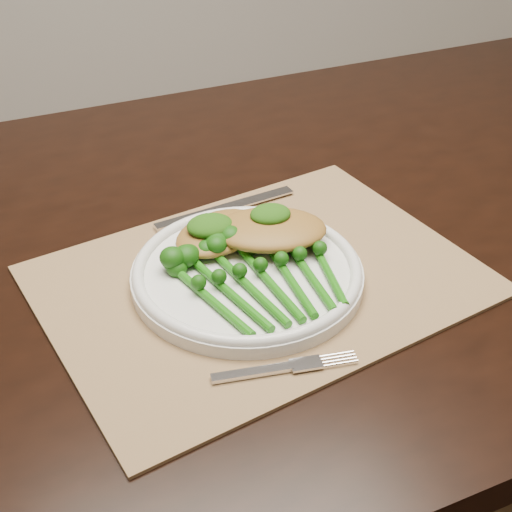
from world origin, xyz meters
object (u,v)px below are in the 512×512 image
object	(u,v)px
dining_table	(257,420)
broccolini_bundle	(270,282)
placemat	(260,280)
chicken_fillet_left	(219,233)
dinner_plate	(247,272)

from	to	relation	value
dining_table	broccolini_bundle	world-z (taller)	broccolini_bundle
dining_table	placemat	xyz separation A→B (m)	(-0.03, -0.12, 0.37)
broccolini_bundle	chicken_fillet_left	bearing A→B (deg)	98.26
dining_table	dinner_plate	distance (m)	0.41
dinner_plate	broccolini_bundle	size ratio (longest dim) A/B	1.28
dinner_plate	broccolini_bundle	world-z (taller)	broccolini_bundle
placemat	dinner_plate	bearing A→B (deg)	164.98
dining_table	chicken_fillet_left	distance (m)	0.41
dining_table	broccolini_bundle	xyz separation A→B (m)	(-0.03, -0.16, 0.40)
dinner_plate	chicken_fillet_left	distance (m)	0.07
placemat	broccolini_bundle	world-z (taller)	broccolini_bundle
placemat	broccolini_bundle	xyz separation A→B (m)	(0.00, -0.04, 0.02)
chicken_fillet_left	broccolini_bundle	xyz separation A→B (m)	(0.03, -0.10, -0.01)
placemat	dinner_plate	size ratio (longest dim) A/B	1.82
dining_table	dinner_plate	xyz separation A→B (m)	(-0.05, -0.12, 0.39)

